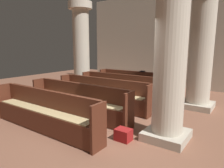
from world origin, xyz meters
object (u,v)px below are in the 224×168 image
Objects in this scene: pew_row_2 at (102,92)px; pillar_far_side at (81,45)px; pillar_aisle_side at (202,45)px; pew_row_0 at (136,82)px; pew_row_4 at (43,110)px; pew_row_3 at (77,99)px; kneeler_box_red at (123,135)px; lectern at (169,82)px; pew_row_1 at (121,86)px; pillar_aisle_rear at (171,44)px; hymn_book at (142,71)px.

pillar_far_side reaches higher than pew_row_2.
pew_row_2 is 3.42m from pillar_aisle_side.
pew_row_0 and pew_row_4 have the same top height.
pew_row_3 is 1.94m from kneeler_box_red.
lectern is at bearing 132.47° from pillar_aisle_side.
pillar_aisle_side is 3.92m from kneeler_box_red.
pillar_far_side is (-5.05, -0.01, 0.00)m from pillar_aisle_side.
pew_row_2 is (0.00, -1.13, 0.00)m from pew_row_1.
pillar_aisle_rear is 3.56× the size of lectern.
pew_row_3 is 3.14× the size of lectern.
pillar_aisle_side is 11.59× the size of kneeler_box_red.
pew_row_4 is 5.79m from lectern.
pew_row_0 is 1.54m from lectern.
lectern reaches higher than pew_row_4.
pew_row_1 is 1.00× the size of pew_row_3.
pillar_aisle_rear is 11.59× the size of kneeler_box_red.
pew_row_3 is 0.88× the size of pillar_aisle_side.
pew_row_2 is at bearing -145.90° from pillar_aisle_side.
pew_row_1 and pew_row_2 have the same top height.
pew_row_3 is 2.96m from pillar_aisle_rear.
pew_row_0 is at bearing 127.53° from pillar_aisle_rear.
pillar_aisle_side is 5.05m from pillar_far_side.
hymn_book is at bearing 123.79° from pillar_aisle_rear.
pillar_far_side is 3.56× the size of lectern.
lectern is (0.97, 1.19, -0.05)m from pew_row_0.
pew_row_1 is 1.41m from hymn_book.
pew_row_3 is 4.11m from pillar_aisle_side.
hymn_book is (0.20, 4.72, 0.45)m from pew_row_4.
pillar_aisle_side is (2.55, 0.60, 1.50)m from pew_row_1.
pew_row_2 is 1.00× the size of pew_row_3.
pillar_aisle_side reaches higher than pew_row_4.
pew_row_4 is 4.74m from hymn_book.
pew_row_4 is 3.19m from pillar_aisle_rear.
pillar_aisle_side is (2.55, 1.73, 1.50)m from pew_row_2.
pew_row_2 is at bearing 138.10° from kneeler_box_red.
pew_row_2 reaches higher than kneeler_box_red.
pew_row_4 is 0.88× the size of pillar_far_side.
pillar_aisle_side reaches higher than pew_row_3.
pew_row_1 is at bearing 123.41° from kneeler_box_red.
pew_row_1 is 2.26m from pew_row_3.
pew_row_1 is 3.02m from pillar_aisle_side.
kneeler_box_red is (-0.72, -3.37, -1.87)m from pillar_aisle_side.
lectern is at bearing 26.57° from pillar_far_side.
pew_row_3 is at bearing 164.43° from kneeler_box_red.
pew_row_1 reaches higher than kneeler_box_red.
pew_row_0 is at bearing 90.00° from pew_row_2.
kneeler_box_red is at bearing -141.04° from pillar_aisle_rear.
kneeler_box_red is (1.83, -0.51, -0.38)m from pew_row_3.
hymn_book is 0.60× the size of kneeler_box_red.
pillar_far_side is 19.31× the size of hymn_book.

